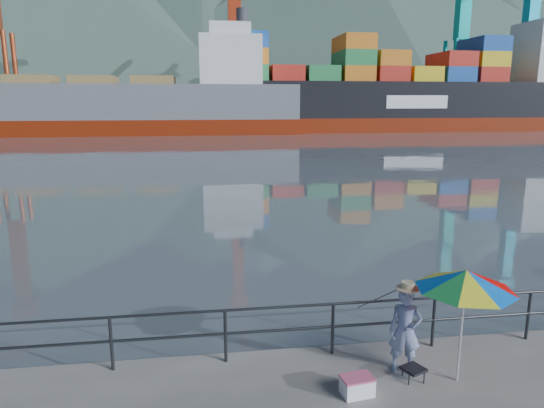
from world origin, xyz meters
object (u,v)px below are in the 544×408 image
(cooler_bag, at_px, (357,387))
(container_ship, at_px, (413,94))
(fisherman, at_px, (405,331))
(beach_umbrella, at_px, (466,280))
(bulk_carrier, at_px, (125,105))

(cooler_bag, bearing_deg, container_ship, 57.37)
(fisherman, distance_m, beach_umbrella, 1.39)
(beach_umbrella, xyz_separation_m, container_ship, (30.87, 71.52, 3.99))
(fisherman, height_order, cooler_bag, fisherman)
(cooler_bag, relative_size, bulk_carrier, 0.01)
(beach_umbrella, bearing_deg, cooler_bag, -175.04)
(cooler_bag, distance_m, bulk_carrier, 70.26)
(beach_umbrella, bearing_deg, bulk_carrier, 102.56)
(beach_umbrella, distance_m, bulk_carrier, 70.41)
(fisherman, bearing_deg, beach_umbrella, -8.44)
(beach_umbrella, distance_m, cooler_bag, 2.48)
(container_ship, bearing_deg, beach_umbrella, -113.34)
(cooler_bag, xyz_separation_m, container_ship, (32.69, 71.68, 5.66))
(fisherman, relative_size, cooler_bag, 3.06)
(beach_umbrella, xyz_separation_m, cooler_bag, (-1.83, -0.16, -1.67))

